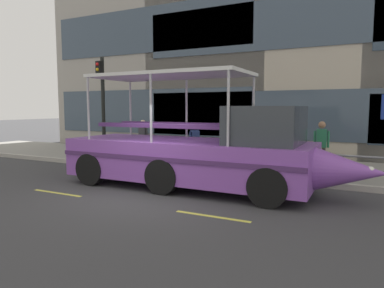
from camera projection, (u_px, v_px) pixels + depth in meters
The scene contains 11 objects.
ground_plane at pixel (148, 194), 9.77m from camera, with size 120.00×120.00×0.00m, color #3D3D3F.
sidewalk at pixel (222, 163), 14.74m from camera, with size 32.00×4.80×0.18m, color gray.
curb_edge at pixel (197, 173), 12.53m from camera, with size 32.00×0.18×0.18m, color #B2ADA3.
lane_centreline at pixel (125, 203), 8.86m from camera, with size 25.80×0.12×0.01m.
curb_guardrail at pixel (221, 155), 12.41m from camera, with size 11.09×0.09×0.82m.
traffic_light_pole at pixel (102, 98), 15.21m from camera, with size 0.24×0.46×4.41m.
duck_tour_boat at pixel (202, 153), 10.37m from camera, with size 9.33×2.53×3.45m.
pedestrian_near_bow at pixel (321, 142), 11.95m from camera, with size 0.51×0.24×1.78m.
pedestrian_mid_left at pixel (238, 143), 12.73m from camera, with size 0.27×0.42×1.57m.
pedestrian_mid_right at pixel (195, 140), 13.96m from camera, with size 0.31×0.39×1.61m.
pedestrian_near_stern at pixel (143, 135), 15.54m from camera, with size 0.49×0.23×1.71m.
Camera 1 is at (5.40, -8.00, 2.41)m, focal length 32.68 mm.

